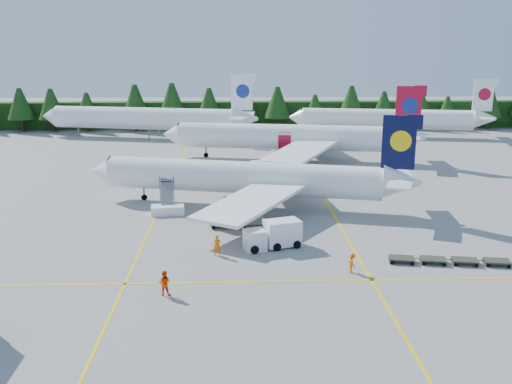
{
  "coord_description": "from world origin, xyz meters",
  "views": [
    {
      "loc": [
        -5.02,
        -48.76,
        18.66
      ],
      "look_at": [
        -2.89,
        9.55,
        3.5
      ],
      "focal_mm": 40.0,
      "sensor_mm": 36.0,
      "label": 1
    }
  ],
  "objects_px": {
    "airstairs": "(168,207)",
    "service_truck": "(273,235)",
    "airliner_red": "(282,137)",
    "airliner_navy": "(236,178)"
  },
  "relations": [
    {
      "from": "airstairs",
      "to": "service_truck",
      "type": "xyz_separation_m",
      "value": [
        11.21,
        -11.77,
        0.55
      ]
    },
    {
      "from": "airliner_red",
      "to": "service_truck",
      "type": "distance_m",
      "value": 42.83
    },
    {
      "from": "airliner_navy",
      "to": "service_truck",
      "type": "relative_size",
      "value": 6.68
    },
    {
      "from": "service_truck",
      "to": "airliner_red",
      "type": "bearing_deg",
      "value": 66.45
    },
    {
      "from": "airliner_red",
      "to": "airstairs",
      "type": "distance_m",
      "value": 34.56
    },
    {
      "from": "airstairs",
      "to": "service_truck",
      "type": "height_order",
      "value": "airstairs"
    },
    {
      "from": "airstairs",
      "to": "service_truck",
      "type": "relative_size",
      "value": 0.93
    },
    {
      "from": "airliner_navy",
      "to": "service_truck",
      "type": "distance_m",
      "value": 15.24
    },
    {
      "from": "airliner_red",
      "to": "airstairs",
      "type": "height_order",
      "value": "airliner_red"
    },
    {
      "from": "airliner_navy",
      "to": "airstairs",
      "type": "bearing_deg",
      "value": -145.43
    }
  ]
}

